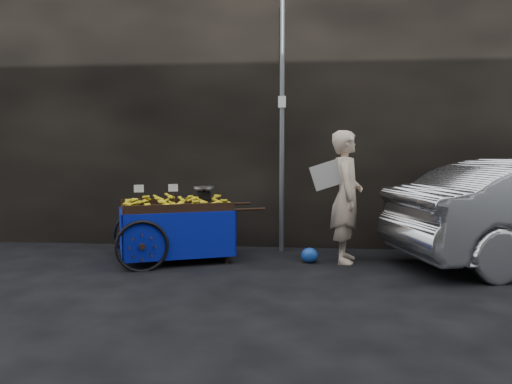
# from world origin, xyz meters

# --- Properties ---
(ground) EXTENTS (80.00, 80.00, 0.00)m
(ground) POSITION_xyz_m (0.00, 0.00, 0.00)
(ground) COLOR black
(ground) RESTS_ON ground
(building_wall) EXTENTS (13.50, 2.00, 5.00)m
(building_wall) POSITION_xyz_m (0.39, 2.60, 2.50)
(building_wall) COLOR black
(building_wall) RESTS_ON ground
(street_pole) EXTENTS (0.12, 0.10, 4.00)m
(street_pole) POSITION_xyz_m (0.30, 1.30, 2.01)
(street_pole) COLOR slate
(street_pole) RESTS_ON ground
(banana_cart) EXTENTS (2.36, 1.72, 1.17)m
(banana_cart) POSITION_xyz_m (-1.27, 0.44, 0.72)
(banana_cart) COLOR black
(banana_cart) RESTS_ON ground
(vendor) EXTENTS (0.81, 0.74, 1.93)m
(vendor) POSITION_xyz_m (1.28, 0.63, 0.96)
(vendor) COLOR beige
(vendor) RESTS_ON ground
(plastic_bag) EXTENTS (0.25, 0.20, 0.22)m
(plastic_bag) POSITION_xyz_m (0.75, 0.50, 0.11)
(plastic_bag) COLOR #1643AA
(plastic_bag) RESTS_ON ground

